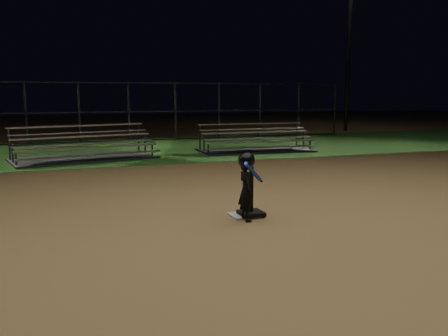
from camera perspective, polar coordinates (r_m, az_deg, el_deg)
ground at (r=7.78m, az=2.47°, el=-5.82°), size 80.00×80.00×0.00m
grass_strip at (r=17.32m, az=-9.97°, el=2.28°), size 60.00×8.00×0.01m
home_plate at (r=7.78m, az=2.47°, el=-5.74°), size 0.45×0.45×0.02m
batting_tee at (r=7.71m, az=3.32°, el=-4.63°), size 0.38×0.38×0.81m
child_batter at (r=7.36m, az=2.74°, el=-2.03°), size 0.45×0.51×1.10m
bleacher_left at (r=14.95m, az=-16.63°, el=1.79°), size 4.52×2.88×1.02m
bleacher_right at (r=16.50m, az=3.87°, el=2.74°), size 3.96×2.03×0.95m
backstop_fence at (r=20.19m, az=-11.49°, el=6.71°), size 20.08×0.08×2.50m
light_pole_right at (r=26.62m, az=15.05°, el=15.07°), size 0.90×0.53×8.30m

